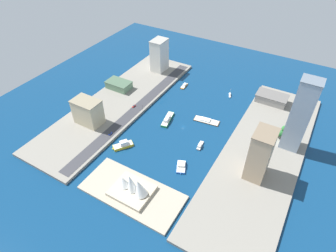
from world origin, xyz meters
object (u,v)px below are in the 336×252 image
(traffic_light_waterfront, at_px, (142,107))
(apartment_midrise_tan, at_px, (260,155))
(barge_flat_brown, at_px, (206,121))
(yacht_sleek_gray, at_px, (200,145))
(sailboat_small_white, at_px, (230,95))
(ferry_green_doubledeck, at_px, (168,119))
(hotel_broad_white, at_px, (159,55))
(opera_landmark, at_px, (133,187))
(catamaran_blue, at_px, (181,166))
(terminal_long_green, at_px, (119,85))
(hatchback_blue, at_px, (110,134))
(office_block_beige, at_px, (88,112))
(tower_tall_glass, at_px, (300,116))
(pickup_red, at_px, (134,106))
(water_taxi_orange, at_px, (184,86))
(carpark_squat_concrete, at_px, (272,98))
(ferry_yellow_fast, at_px, (123,145))

(traffic_light_waterfront, bearing_deg, apartment_midrise_tan, 168.93)
(barge_flat_brown, bearing_deg, traffic_light_waterfront, 17.66)
(yacht_sleek_gray, relative_size, apartment_midrise_tan, 0.30)
(sailboat_small_white, xyz_separation_m, ferry_green_doubledeck, (41.78, 80.11, 0.96))
(hotel_broad_white, xyz_separation_m, opera_landmark, (-88.41, 185.83, -15.93))
(catamaran_blue, distance_m, terminal_long_green, 148.92)
(ferry_green_doubledeck, distance_m, yacht_sleek_gray, 52.05)
(barge_flat_brown, height_order, hatchback_blue, hatchback_blue)
(office_block_beige, bearing_deg, barge_flat_brown, -147.43)
(ferry_green_doubledeck, bearing_deg, hatchback_blue, 54.21)
(barge_flat_brown, relative_size, hotel_broad_white, 0.68)
(office_block_beige, bearing_deg, sailboat_small_white, -130.93)
(sailboat_small_white, distance_m, yacht_sleek_gray, 99.43)
(barge_flat_brown, xyz_separation_m, hatchback_blue, (74.74, 72.29, 2.89))
(terminal_long_green, distance_m, traffic_light_waterfront, 56.87)
(yacht_sleek_gray, bearing_deg, catamaran_blue, 84.64)
(tower_tall_glass, height_order, apartment_midrise_tan, tower_tall_glass)
(office_block_beige, bearing_deg, opera_landmark, 151.37)
(pickup_red, distance_m, opera_landmark, 119.22)
(office_block_beige, relative_size, pickup_red, 5.71)
(ferry_green_doubledeck, height_order, pickup_red, ferry_green_doubledeck)
(water_taxi_orange, bearing_deg, office_block_beige, 66.08)
(yacht_sleek_gray, relative_size, tower_tall_glass, 0.19)
(terminal_long_green, relative_size, traffic_light_waterfront, 4.70)
(sailboat_small_white, distance_m, opera_landmark, 179.50)
(carpark_squat_concrete, distance_m, hatchback_blue, 189.14)
(carpark_squat_concrete, distance_m, traffic_light_waterfront, 150.84)
(pickup_red, relative_size, hatchback_blue, 1.09)
(water_taxi_orange, relative_size, hotel_broad_white, 0.36)
(yacht_sleek_gray, bearing_deg, hatchback_blue, 20.94)
(yacht_sleek_gray, height_order, opera_landmark, opera_landmark)
(hatchback_blue, relative_size, traffic_light_waterfront, 0.72)
(ferry_yellow_fast, height_order, yacht_sleek_gray, ferry_yellow_fast)
(barge_flat_brown, bearing_deg, tower_tall_glass, -177.92)
(ferry_green_doubledeck, xyz_separation_m, traffic_light_waterfront, (31.82, 1.66, 5.31))
(carpark_squat_concrete, bearing_deg, apartment_midrise_tan, 98.20)
(terminal_long_green, relative_size, opera_landmark, 0.91)
(barge_flat_brown, distance_m, ferry_green_doubledeck, 42.48)
(ferry_green_doubledeck, bearing_deg, traffic_light_waterfront, 2.99)
(catamaran_blue, distance_m, pickup_red, 103.18)
(ferry_yellow_fast, xyz_separation_m, ferry_green_doubledeck, (-17.11, -57.57, -0.35))
(hotel_broad_white, distance_m, traffic_light_waterfront, 96.20)
(sailboat_small_white, distance_m, apartment_midrise_tan, 128.89)
(hotel_broad_white, bearing_deg, traffic_light_waterfront, 109.79)
(barge_flat_brown, xyz_separation_m, carpark_squat_concrete, (-51.71, -68.32, 6.77))
(catamaran_blue, bearing_deg, opera_landmark, 65.71)
(traffic_light_waterfront, bearing_deg, barge_flat_brown, -162.34)
(traffic_light_waterfront, bearing_deg, tower_tall_glass, -170.83)
(yacht_sleek_gray, bearing_deg, sailboat_small_white, -86.17)
(sailboat_small_white, height_order, barge_flat_brown, sailboat_small_white)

